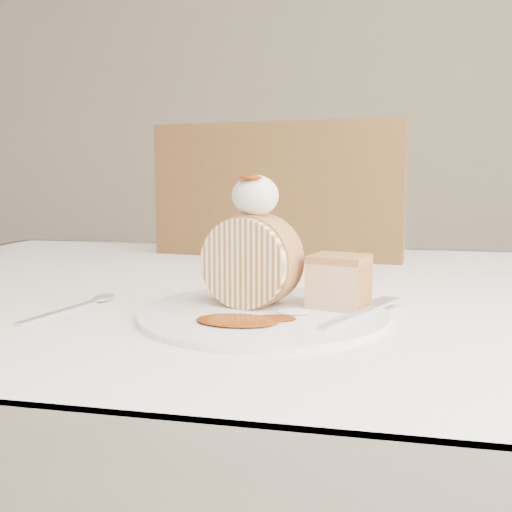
# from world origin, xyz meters

# --- Properties ---
(table) EXTENTS (1.40, 0.90, 0.75)m
(table) POSITION_xyz_m (0.00, 0.20, 0.66)
(table) COLOR silver
(table) RESTS_ON ground
(chair_far) EXTENTS (0.53, 0.53, 1.00)m
(chair_far) POSITION_xyz_m (-0.06, 0.59, 0.57)
(chair_far) COLOR brown
(chair_far) RESTS_ON ground
(plate) EXTENTS (0.33, 0.33, 0.01)m
(plate) POSITION_xyz_m (-0.00, 0.02, 0.75)
(plate) COLOR white
(plate) RESTS_ON table
(roulade_slice) EXTENTS (0.11, 0.08, 0.10)m
(roulade_slice) POSITION_xyz_m (-0.02, 0.05, 0.81)
(roulade_slice) COLOR #FFE0B1
(roulade_slice) RESTS_ON plate
(cake_chunk) EXTENTS (0.07, 0.07, 0.05)m
(cake_chunk) POSITION_xyz_m (0.07, 0.06, 0.78)
(cake_chunk) COLOR #B98346
(cake_chunk) RESTS_ON plate
(whipped_cream) EXTENTS (0.05, 0.05, 0.05)m
(whipped_cream) POSITION_xyz_m (-0.02, 0.05, 0.88)
(whipped_cream) COLOR white
(whipped_cream) RESTS_ON roulade_slice
(caramel_drizzle) EXTENTS (0.03, 0.02, 0.01)m
(caramel_drizzle) POSITION_xyz_m (-0.02, 0.04, 0.91)
(caramel_drizzle) COLOR #772A04
(caramel_drizzle) RESTS_ON whipped_cream
(caramel_pool) EXTENTS (0.10, 0.08, 0.00)m
(caramel_pool) POSITION_xyz_m (-0.02, -0.03, 0.76)
(caramel_pool) COLOR #772A04
(caramel_pool) RESTS_ON plate
(fork) EXTENTS (0.09, 0.15, 0.00)m
(fork) POSITION_xyz_m (0.09, 0.01, 0.76)
(fork) COLOR silver
(fork) RESTS_ON plate
(spoon) EXTENTS (0.05, 0.14, 0.00)m
(spoon) POSITION_xyz_m (-0.23, -0.01, 0.75)
(spoon) COLOR silver
(spoon) RESTS_ON table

